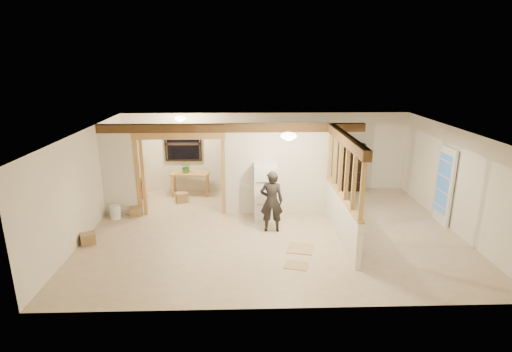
{
  "coord_description": "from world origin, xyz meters",
  "views": [
    {
      "loc": [
        -0.69,
        -9.16,
        4.13
      ],
      "look_at": [
        -0.39,
        0.4,
        1.3
      ],
      "focal_mm": 28.0,
      "sensor_mm": 36.0,
      "label": 1
    }
  ],
  "objects_px": {
    "woman": "(272,201)",
    "shop_vac": "(140,189)",
    "work_table": "(191,183)",
    "bookshelf": "(351,167)",
    "refrigerator": "(265,192)"
  },
  "relations": [
    {
      "from": "shop_vac",
      "to": "bookshelf",
      "type": "relative_size",
      "value": 0.38
    },
    {
      "from": "woman",
      "to": "bookshelf",
      "type": "bearing_deg",
      "value": -130.87
    },
    {
      "from": "work_table",
      "to": "woman",
      "type": "bearing_deg",
      "value": -43.22
    },
    {
      "from": "woman",
      "to": "shop_vac",
      "type": "distance_m",
      "value": 4.68
    },
    {
      "from": "woman",
      "to": "bookshelf",
      "type": "relative_size",
      "value": 1.0
    },
    {
      "from": "shop_vac",
      "to": "woman",
      "type": "bearing_deg",
      "value": -33.64
    },
    {
      "from": "woman",
      "to": "work_table",
      "type": "distance_m",
      "value": 3.69
    },
    {
      "from": "work_table",
      "to": "refrigerator",
      "type": "bearing_deg",
      "value": -34.02
    },
    {
      "from": "refrigerator",
      "to": "work_table",
      "type": "distance_m",
      "value": 3.0
    },
    {
      "from": "refrigerator",
      "to": "woman",
      "type": "relative_size",
      "value": 0.95
    },
    {
      "from": "work_table",
      "to": "shop_vac",
      "type": "distance_m",
      "value": 1.56
    },
    {
      "from": "refrigerator",
      "to": "bookshelf",
      "type": "xyz_separation_m",
      "value": [
        2.87,
        2.21,
        0.04
      ]
    },
    {
      "from": "woman",
      "to": "shop_vac",
      "type": "height_order",
      "value": "woman"
    },
    {
      "from": "work_table",
      "to": "bookshelf",
      "type": "relative_size",
      "value": 0.74
    },
    {
      "from": "work_table",
      "to": "shop_vac",
      "type": "xyz_separation_m",
      "value": [
        -1.53,
        -0.25,
        -0.07
      ]
    }
  ]
}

